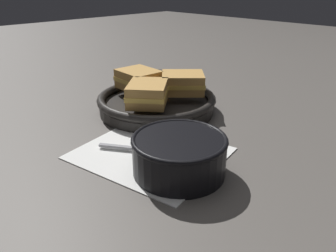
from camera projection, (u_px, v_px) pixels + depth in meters
The scene contains 8 objects.
ground_plane at pixel (150, 148), 0.61m from camera, with size 4.00×4.00×0.00m, color #56514C.
napkin at pixel (150, 153), 0.59m from camera, with size 0.28×0.25×0.00m.
soup_bowl at pixel (179, 153), 0.52m from camera, with size 0.15×0.15×0.06m.
spoon at pixel (164, 151), 0.58m from camera, with size 0.16×0.11×0.01m.
skillet at pixel (157, 102), 0.78m from camera, with size 0.33×0.32×0.04m.
sandwich_near_left at pixel (183, 83), 0.77m from camera, with size 0.13×0.13×0.05m.
sandwich_near_right at pixel (139, 79), 0.80m from camera, with size 0.10×0.09×0.05m.
sandwich_far_left at pixel (148, 93), 0.70m from camera, with size 0.13×0.13×0.05m.
Camera 1 is at (0.41, -0.36, 0.29)m, focal length 35.00 mm.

